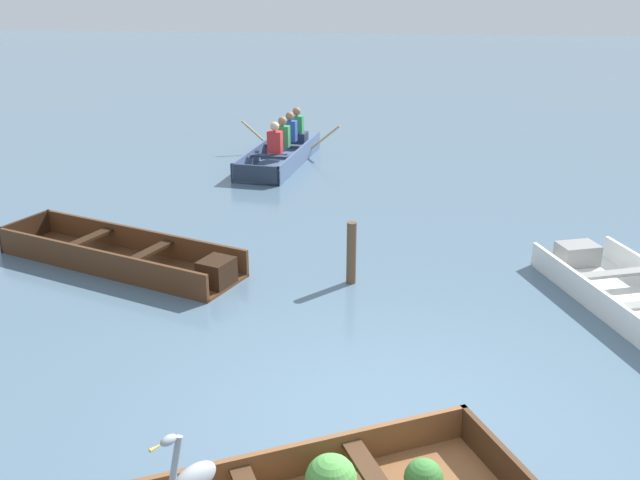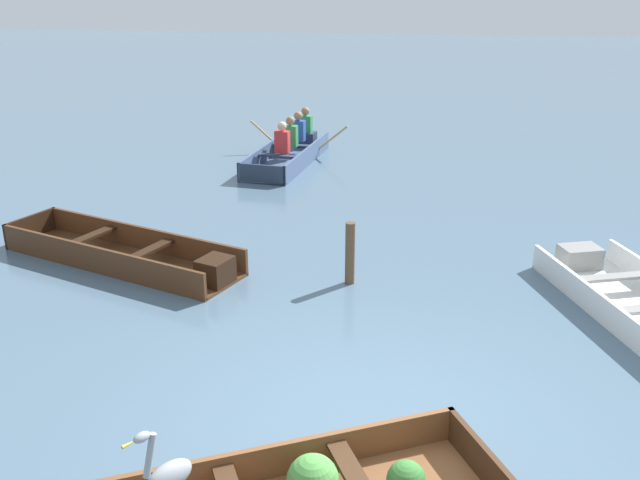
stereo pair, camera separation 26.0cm
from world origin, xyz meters
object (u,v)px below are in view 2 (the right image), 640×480
(heron_on_dinghy, at_px, (167,474))
(mooring_post, at_px, (350,253))
(skiff_white_near_moored, at_px, (628,297))
(skiff_dark_varnish_mid_moored, at_px, (129,255))
(rowboat_slate_blue_with_crew, at_px, (290,149))

(heron_on_dinghy, xyz_separation_m, mooring_post, (0.63, 4.92, -0.49))
(mooring_post, bearing_deg, heron_on_dinghy, -97.33)
(skiff_white_near_moored, distance_m, skiff_dark_varnish_mid_moored, 6.39)
(skiff_dark_varnish_mid_moored, height_order, mooring_post, mooring_post)
(rowboat_slate_blue_with_crew, xyz_separation_m, heron_on_dinghy, (1.21, -10.89, 0.65))
(skiff_white_near_moored, distance_m, heron_on_dinghy, 6.23)
(rowboat_slate_blue_with_crew, relative_size, mooring_post, 3.91)
(skiff_dark_varnish_mid_moored, bearing_deg, heron_on_dinghy, -64.91)
(heron_on_dinghy, distance_m, mooring_post, 4.99)
(mooring_post, bearing_deg, skiff_white_near_moored, -3.24)
(rowboat_slate_blue_with_crew, bearing_deg, heron_on_dinghy, -83.67)
(skiff_dark_varnish_mid_moored, bearing_deg, mooring_post, -3.93)
(skiff_white_near_moored, bearing_deg, skiff_dark_varnish_mid_moored, 176.43)
(mooring_post, bearing_deg, rowboat_slate_blue_with_crew, 107.15)
(skiff_dark_varnish_mid_moored, xyz_separation_m, rowboat_slate_blue_with_crew, (1.19, 5.76, 0.12))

